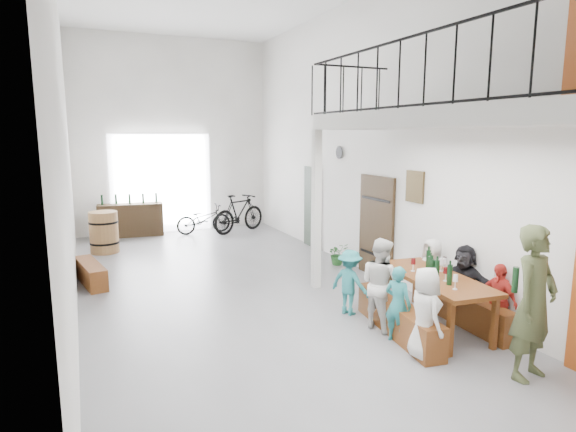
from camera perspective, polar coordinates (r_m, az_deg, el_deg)
name	(u,v)px	position (r m, az deg, el deg)	size (l,w,h in m)	color
floor	(241,289)	(8.94, -5.58, -8.59)	(12.00, 12.00, 0.00)	slate
room_walls	(238,89)	(8.53, -5.98, 14.73)	(12.00, 12.00, 12.00)	white
gateway_portal	(162,184)	(14.26, -14.76, 3.73)	(2.80, 0.08, 2.80)	white
right_wall_decor	(432,199)	(8.25, 16.67, 1.93)	(0.07, 8.28, 5.07)	#A04215
balcony	(457,121)	(6.76, 19.44, 10.56)	(1.52, 5.62, 4.00)	silver
tasting_table	(435,281)	(7.28, 16.98, -7.42)	(1.01, 2.06, 0.79)	brown
bench_inner	(398,319)	(7.10, 12.88, -11.76)	(0.32, 2.00, 0.46)	brown
bench_wall	(459,307)	(7.79, 19.64, -10.15)	(0.26, 1.99, 0.46)	brown
tableware	(437,267)	(7.20, 17.28, -5.74)	(0.57, 1.02, 0.35)	black
side_bench	(91,273)	(9.88, -22.35, -6.29)	(0.31, 1.43, 0.40)	brown
oak_barrel	(104,232)	(12.25, -20.97, -1.81)	(0.67, 0.67, 0.99)	olive
serving_counter	(131,220)	(13.99, -18.13, -0.46)	(1.72, 0.48, 0.91)	#322313
counter_bottles	(130,199)	(13.91, -18.26, 1.95)	(1.47, 0.20, 0.28)	black
guest_left_a	(425,313)	(6.34, 15.95, -11.05)	(0.58, 0.38, 1.18)	silver
guest_left_b	(398,304)	(6.75, 12.90, -10.16)	(0.39, 0.25, 1.06)	#247678
guest_left_c	(381,283)	(7.13, 10.91, -7.85)	(0.65, 0.51, 1.34)	silver
guest_left_d	(350,282)	(7.63, 7.33, -7.78)	(0.67, 0.38, 1.03)	#247678
guest_right_a	(498,300)	(7.38, 23.63, -9.10)	(0.61, 0.25, 1.04)	red
guest_right_b	(464,283)	(7.80, 20.09, -7.42)	(1.08, 0.34, 1.16)	black
guest_right_c	(431,274)	(8.14, 16.63, -6.56)	(0.56, 0.37, 1.15)	silver
host_standing	(534,303)	(6.22, 27.15, -9.16)	(0.66, 0.43, 1.80)	#414828
potted_plant	(338,254)	(10.49, 5.93, -4.48)	(0.43, 0.37, 0.48)	#1C4A1F
bicycle_near	(204,219)	(13.89, -9.96, -0.37)	(0.54, 1.56, 0.82)	black
bicycle_far	(239,213)	(13.88, -5.81, 0.32)	(0.52, 1.84, 1.11)	black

